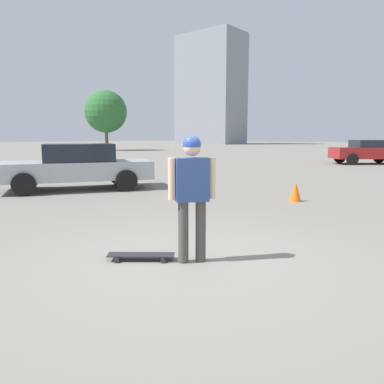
{
  "coord_description": "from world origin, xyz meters",
  "views": [
    {
      "loc": [
        3.7,
        3.0,
        1.64
      ],
      "look_at": [
        0.0,
        0.0,
        0.93
      ],
      "focal_mm": 35.0,
      "sensor_mm": 36.0,
      "label": 1
    }
  ],
  "objects": [
    {
      "name": "ground_plane",
      "position": [
        0.0,
        0.0,
        0.0
      ],
      "size": [
        220.0,
        220.0,
        0.0
      ],
      "primitive_type": "plane",
      "color": "gray"
    },
    {
      "name": "car_parked_near",
      "position": [
        -3.05,
        -7.1,
        0.74
      ],
      "size": [
        4.84,
        3.97,
        1.42
      ],
      "rotation": [
        0.0,
        0.0,
        -0.56
      ],
      "color": "#ADB2B7",
      "rests_on": "ground_plane"
    },
    {
      "name": "traffic_cone",
      "position": [
        -5.28,
        -0.89,
        0.25
      ],
      "size": [
        0.31,
        0.31,
        0.5
      ],
      "color": "orange",
      "rests_on": "ground_plane"
    },
    {
      "name": "person",
      "position": [
        0.0,
        0.0,
        1.0
      ],
      "size": [
        0.5,
        0.43,
        1.65
      ],
      "rotation": [
        0.0,
        0.0,
        2.45
      ],
      "color": "#4C4742",
      "rests_on": "ground_plane"
    },
    {
      "name": "car_parked_far",
      "position": [
        -20.49,
        -3.05,
        0.76
      ],
      "size": [
        3.96,
        4.2,
        1.44
      ],
      "rotation": [
        0.0,
        0.0,
        -0.86
      ],
      "color": "maroon",
      "rests_on": "ground_plane"
    },
    {
      "name": "building_block_distant",
      "position": [
        -65.37,
        -47.69,
        11.86
      ],
      "size": [
        8.7,
        14.02,
        23.72
      ],
      "color": "gray",
      "rests_on": "ground_plane"
    },
    {
      "name": "skateboard",
      "position": [
        0.39,
        -0.56,
        0.07
      ],
      "size": [
        0.72,
        0.83,
        0.08
      ],
      "rotation": [
        0.0,
        0.0,
        -0.9
      ],
      "color": "#232328",
      "rests_on": "ground_plane"
    },
    {
      "name": "tree_distant",
      "position": [
        -24.94,
        -33.4,
        4.56
      ],
      "size": [
        4.97,
        4.97,
        7.05
      ],
      "color": "brown",
      "rests_on": "ground_plane"
    }
  ]
}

